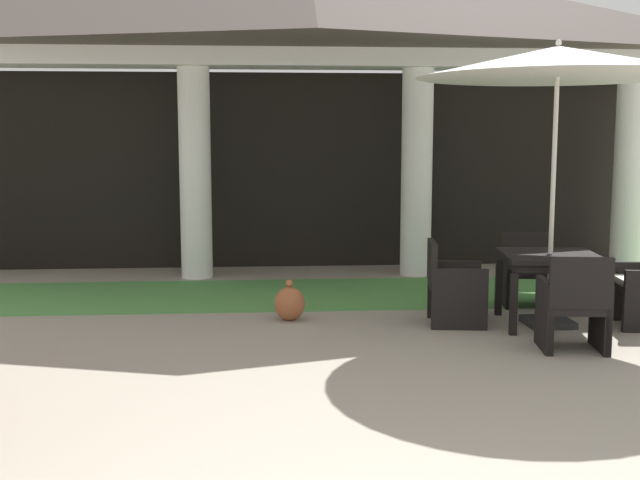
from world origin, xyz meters
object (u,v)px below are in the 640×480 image
patio_umbrella_near_foreground (558,64)px  patio_chair_near_foreground_north (530,271)px  patio_chair_near_foreground_west (453,286)px  patio_table_near_foreground (550,263)px  terracotta_urn (290,303)px  patio_chair_near_foreground_south (574,307)px

patio_umbrella_near_foreground → patio_chair_near_foreground_north: (0.13, 0.96, -2.24)m
patio_umbrella_near_foreground → patio_chair_near_foreground_north: bearing=82.3°
patio_chair_near_foreground_north → patio_chair_near_foreground_west: bearing=44.9°
patio_table_near_foreground → patio_chair_near_foreground_north: (0.13, 0.96, -0.25)m
patio_chair_near_foreground_north → terracotta_urn: 2.84m
patio_table_near_foreground → patio_chair_near_foreground_south: bearing=-97.7°
patio_table_near_foreground → terracotta_urn: bearing=171.4°
patio_chair_near_foreground_south → terracotta_urn: 2.87m
patio_chair_near_foreground_west → patio_chair_near_foreground_north: (1.10, 0.83, -0.00)m
patio_umbrella_near_foreground → patio_chair_near_foreground_north: patio_umbrella_near_foreground is taller
patio_umbrella_near_foreground → terracotta_urn: 3.63m
patio_table_near_foreground → patio_umbrella_near_foreground: bearing=-135.0°
patio_chair_near_foreground_south → patio_table_near_foreground: bearing=90.0°
patio_table_near_foreground → patio_chair_near_foreground_south: patio_chair_near_foreground_south is taller
patio_table_near_foreground → patio_chair_near_foreground_south: (-0.13, -0.97, -0.24)m
patio_chair_near_foreground_south → terracotta_urn: size_ratio=2.02×
patio_umbrella_near_foreground → terracotta_urn: size_ratio=6.54×
patio_umbrella_near_foreground → patio_chair_near_foreground_south: (-0.13, -0.97, -2.23)m
patio_umbrella_near_foreground → terracotta_urn: bearing=171.4°
patio_umbrella_near_foreground → patio_table_near_foreground: bearing=45.0°
patio_chair_near_foreground_west → patio_chair_near_foreground_south: 1.38m
patio_table_near_foreground → patio_chair_near_foreground_west: 1.00m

